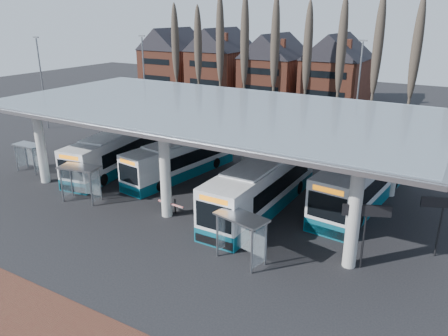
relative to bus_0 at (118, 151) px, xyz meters
The scene contains 17 objects.
ground 12.18m from the bus_0, 40.49° to the right, with size 140.00×140.00×0.00m, color black.
station_canopy 10.08m from the bus_0, ahead, with size 32.00×16.00×6.34m.
poplar_row 27.74m from the bus_0, 69.93° to the left, with size 45.10×1.10×14.50m.
townhouse_row 37.01m from the bus_0, 100.29° to the left, with size 36.80×10.30×12.25m.
lamp_post_a 17.10m from the bus_0, 121.90° to the left, with size 0.80×0.16×10.17m.
lamp_post_b 23.97m from the bus_0, 50.08° to the left, with size 0.80×0.16×10.17m.
lamp_post_d 18.30m from the bus_0, 159.89° to the left, with size 0.80×0.16×10.17m.
bus_0 is the anchor object (origin of this frame).
bus_1 5.75m from the bus_0, 13.88° to the left, with size 3.81×11.16×3.04m.
bus_2 14.11m from the bus_0, ahead, with size 2.75×12.48×3.46m.
bus_3 19.99m from the bus_0, ahead, with size 3.93×12.94×3.54m.
shelter_0 7.27m from the bus_0, 145.22° to the right, with size 2.57×1.38×2.34m.
shelter_1 6.83m from the bus_0, 68.48° to the right, with size 3.02×1.97×2.58m.
shelter_2 17.77m from the bus_0, 25.44° to the right, with size 3.09×2.03×2.64m.
info_sign_0 22.42m from the bus_0, 13.44° to the right, with size 2.25×1.12×3.59m.
info_sign_1 25.13m from the bus_0, ahead, with size 2.22×1.04×3.50m.
barrier 10.85m from the bus_0, 28.75° to the right, with size 2.07×0.62×1.03m.
Camera 1 is at (16.42, -18.10, 12.67)m, focal length 35.00 mm.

